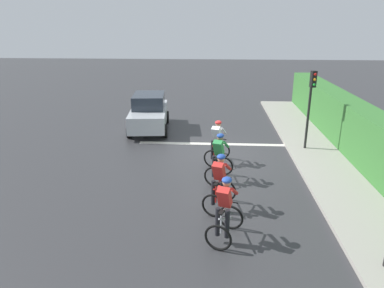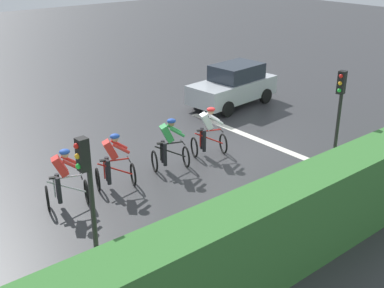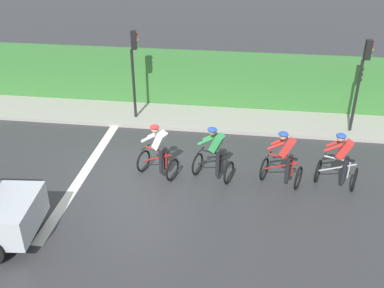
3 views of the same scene
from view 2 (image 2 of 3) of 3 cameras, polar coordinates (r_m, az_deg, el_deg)
ground_plane at (r=16.67m, az=4.15°, el=-0.59°), size 80.00×80.00×0.00m
sidewalk_kerb at (r=12.72m, az=11.06°, el=-8.60°), size 2.80×24.47×0.12m
stone_wall_low at (r=12.15m, az=14.41°, el=-9.27°), size 0.44×24.47×0.59m
hedge_wall at (r=11.64m, az=15.93°, el=-6.79°), size 1.10×24.47×2.04m
road_marking_stop_line at (r=17.62m, az=7.55°, el=0.59°), size 7.00×0.30×0.01m
cyclist_lead at (r=13.19m, az=-14.80°, el=-4.10°), size 1.00×1.24×1.66m
cyclist_second at (r=13.90m, az=-9.23°, el=-2.18°), size 1.02×1.25×1.66m
cyclist_mid at (r=14.88m, az=-2.72°, el=-0.18°), size 1.01×1.25×1.66m
cyclist_fourth at (r=15.87m, az=1.89°, el=1.34°), size 1.03×1.25×1.66m
car_silver at (r=21.04m, az=4.89°, el=6.89°), size 2.18×4.24×1.76m
traffic_light_near_crossing at (r=14.23m, az=16.87°, el=3.88°), size 0.24×0.31×3.34m
traffic_light_far_junction at (r=9.35m, az=-12.07°, el=-5.61°), size 0.21×0.31×3.34m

